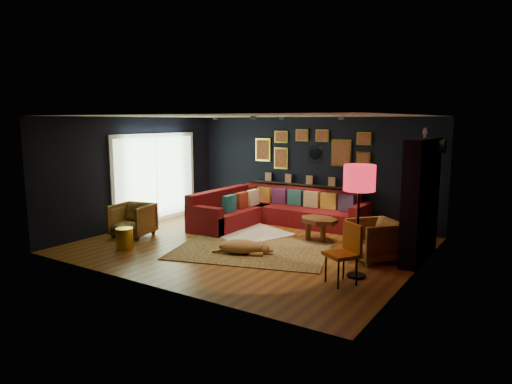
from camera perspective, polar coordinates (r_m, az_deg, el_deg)
The scene contains 20 objects.
floor at distance 9.35m, azimuth -0.73°, elevation -6.66°, with size 6.50×6.50×0.00m, color brown.
room_walls at distance 9.06m, azimuth -0.75°, elevation 3.10°, with size 6.50×6.50×6.50m.
sectional at distance 11.08m, azimuth 1.80°, elevation -2.48°, with size 3.41×2.69×0.86m.
ledge at distance 11.45m, azimuth 6.71°, elevation 0.87°, with size 3.20×0.12×0.04m, color black.
gallery_wall at distance 11.40m, azimuth 6.82°, elevation 5.31°, with size 3.15×0.04×1.02m.
sunburst_mirror at distance 11.36m, azimuth 7.33°, elevation 4.75°, with size 0.47×0.16×0.47m.
fireplace at distance 8.74m, azimuth 19.85°, elevation -1.43°, with size 0.31×1.60×2.20m.
deer_head at distance 9.10m, azimuth 21.21°, elevation 5.42°, with size 0.50×0.28×0.45m.
sliding_door at distance 11.62m, azimuth -12.39°, elevation 1.73°, with size 0.06×2.80×2.20m.
ceiling_spots at distance 9.69m, azimuth 1.90°, elevation 9.20°, with size 3.30×2.50×0.06m.
shag_rug at distance 10.49m, azimuth -1.71°, elevation -4.86°, with size 2.06×1.50×0.03m, color silver.
leopard_rug at distance 8.99m, azimuth -0.57°, elevation -7.25°, with size 2.96×2.11×0.02m, color tan.
coffee_table at distance 9.73m, azimuth 7.85°, elevation -3.77°, with size 1.07×0.93×0.45m.
pouf at distance 11.05m, azimuth -2.66°, elevation -3.26°, with size 0.47×0.47×0.31m, color maroon.
armchair_left at distance 10.31m, azimuth -15.16°, elevation -3.21°, with size 0.78×0.73×0.80m, color #C9893C.
armchair_right at distance 8.53m, azimuth 14.59°, elevation -5.62°, with size 0.80×0.75×0.83m, color #C9893C.
gold_stool at distance 9.40m, azimuth -16.11°, elevation -5.62°, with size 0.34×0.34×0.42m, color gold.
orange_chair at distance 7.23m, azimuth 11.20°, elevation -6.92°, with size 0.62×0.62×0.95m.
floor_lamp at distance 7.35m, azimuth 12.80°, elevation 1.19°, with size 0.50×0.50×1.83m.
dog at distance 8.68m, azimuth -1.90°, elevation -6.51°, with size 1.18×0.58×0.37m, color #A0783C, non-canonical shape.
Camera 1 is at (5.00, -7.50, 2.51)m, focal length 32.00 mm.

